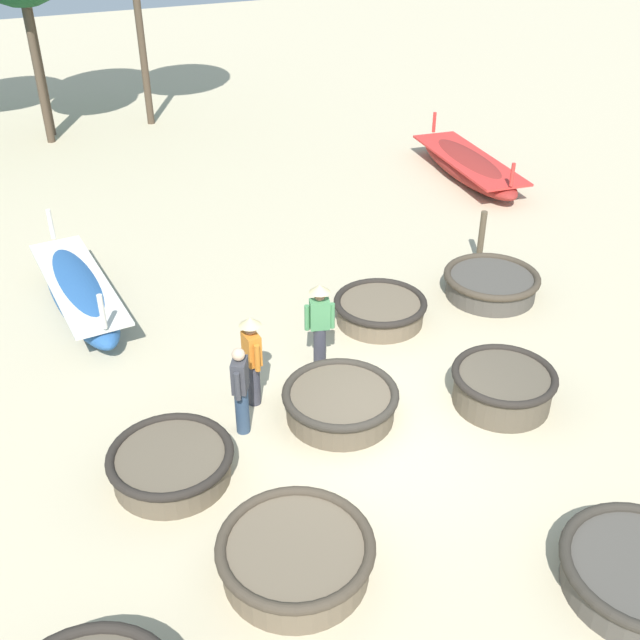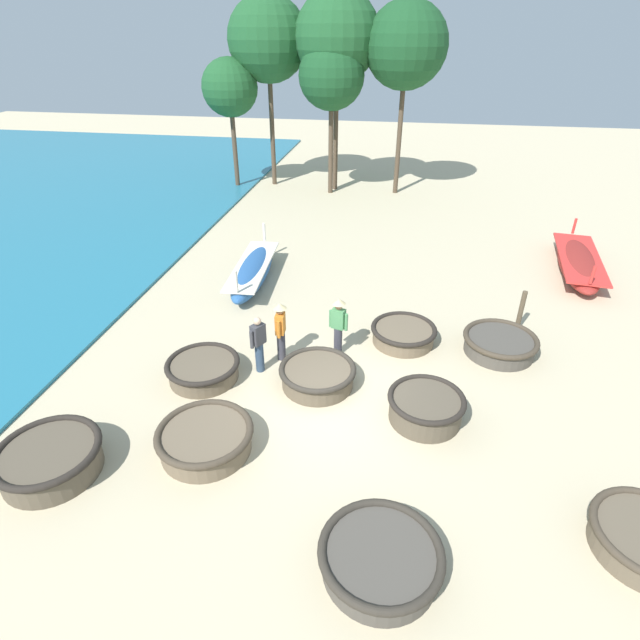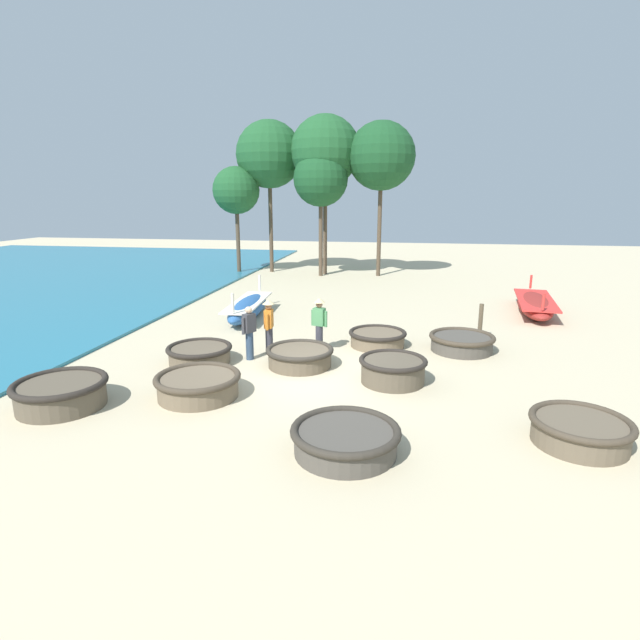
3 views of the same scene
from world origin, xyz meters
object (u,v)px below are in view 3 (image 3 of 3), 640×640
at_px(coracle_front_right, 580,430).
at_px(fisherman_standing_left, 269,323).
at_px(coracle_beside_post, 198,384).
at_px(coracle_weathered, 200,353).
at_px(fisherman_hauling, 249,332).
at_px(coracle_upturned, 377,338).
at_px(mooring_post_inland, 480,322).
at_px(coracle_center, 393,369).
at_px(coracle_far_right, 300,356).
at_px(long_boat_ochre_hull, 248,308).
at_px(long_boat_green_hull, 535,304).
at_px(tree_rightmost, 325,151).
at_px(tree_right_mid, 236,191).
at_px(coracle_tilted, 462,342).
at_px(tree_center, 269,155).
at_px(tree_left_mid, 381,156).
at_px(fisherman_by_coracle, 319,321).
at_px(coracle_front_left, 345,439).
at_px(coracle_far_left, 61,392).
at_px(tree_leftmost, 321,179).

height_order(coracle_front_right, fisherman_standing_left, fisherman_standing_left).
height_order(coracle_beside_post, coracle_weathered, coracle_beside_post).
relative_size(coracle_weathered, fisherman_hauling, 1.17).
distance_m(coracle_upturned, mooring_post_inland, 3.54).
bearing_deg(coracle_center, coracle_far_right, 162.30).
relative_size(coracle_beside_post, coracle_front_right, 1.08).
height_order(coracle_beside_post, long_boat_ochre_hull, long_boat_ochre_hull).
bearing_deg(coracle_weathered, fisherman_standing_left, 33.77).
bearing_deg(long_boat_green_hull, tree_rightmost, 138.19).
height_order(coracle_far_right, tree_right_mid, tree_right_mid).
bearing_deg(coracle_tilted, coracle_far_right, -154.25).
bearing_deg(tree_center, coracle_center, -66.09).
xyz_separation_m(coracle_beside_post, long_boat_ochre_hull, (-1.28, 7.84, 0.09)).
bearing_deg(fisherman_standing_left, tree_left_mid, 81.66).
distance_m(long_boat_ochre_hull, mooring_post_inland, 8.65).
xyz_separation_m(coracle_beside_post, fisherman_by_coracle, (2.21, 3.97, 0.65)).
relative_size(long_boat_green_hull, tree_rightmost, 0.56).
distance_m(fisherman_by_coracle, mooring_post_inland, 5.46).
xyz_separation_m(coracle_front_left, long_boat_ochre_hull, (-5.02, 9.90, 0.11)).
distance_m(coracle_front_left, fisherman_standing_left, 6.33).
height_order(coracle_tilted, tree_rightmost, tree_rightmost).
xyz_separation_m(coracle_tilted, tree_right_mid, (-11.93, 14.30, 4.65)).
relative_size(coracle_front_right, coracle_upturned, 1.03).
bearing_deg(mooring_post_inland, long_boat_green_hull, 58.22).
height_order(fisherman_by_coracle, fisherman_standing_left, same).
bearing_deg(mooring_post_inland, tree_rightmost, 118.62).
xyz_separation_m(coracle_front_left, tree_rightmost, (-3.88, 21.66, 6.88)).
height_order(coracle_center, coracle_upturned, coracle_center).
height_order(coracle_weathered, long_boat_green_hull, long_boat_green_hull).
relative_size(coracle_beside_post, mooring_post_inland, 1.67).
distance_m(coracle_far_right, tree_center, 19.48).
height_order(coracle_far_left, mooring_post_inland, mooring_post_inland).
bearing_deg(fisherman_by_coracle, coracle_weathered, -152.53).
relative_size(coracle_front_left, tree_left_mid, 0.23).
distance_m(tree_rightmost, tree_right_mid, 5.78).
relative_size(coracle_weathered, long_boat_green_hull, 0.36).
bearing_deg(long_boat_green_hull, coracle_front_right, -99.10).
relative_size(coracle_far_left, coracle_upturned, 1.11).
bearing_deg(tree_leftmost, tree_right_mid, 177.66).
bearing_deg(fisherman_hauling, fisherman_by_coracle, 30.41).
bearing_deg(coracle_beside_post, fisherman_hauling, 82.98).
height_order(coracle_weathered, coracle_front_left, coracle_front_left).
relative_size(coracle_tilted, fisherman_standing_left, 1.18).
relative_size(coracle_beside_post, fisherman_hauling, 1.28).
xyz_separation_m(coracle_upturned, tree_rightmost, (-4.06, 14.74, 6.89)).
bearing_deg(tree_right_mid, fisherman_by_coracle, -63.12).
bearing_deg(tree_left_mid, fisherman_by_coracle, -93.34).
height_order(coracle_center, coracle_front_right, coracle_center).
distance_m(coracle_front_right, fisherman_standing_left, 8.60).
xyz_separation_m(coracle_weathered, coracle_front_left, (4.69, -4.39, 0.00)).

